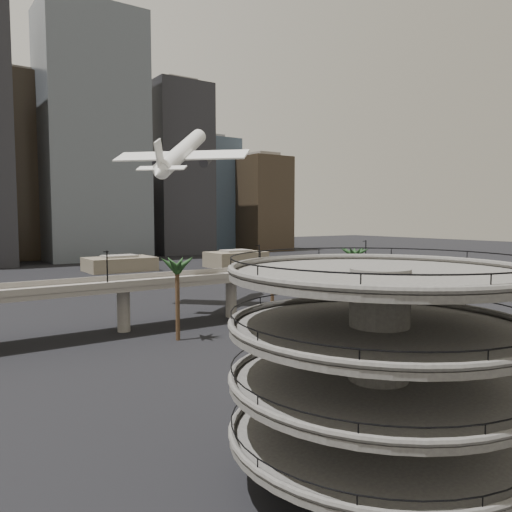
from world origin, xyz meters
TOP-DOWN VIEW (x-y plane):
  - ground at (0.00, 0.00)m, footprint 700.00×700.00m
  - parking_ramp at (-13.00, -4.00)m, footprint 22.20×22.20m
  - overpass at (0.00, 55.00)m, footprint 130.00×9.30m
  - palm_trees at (14.02, 44.65)m, footprint 42.40×10.40m
  - low_buildings at (6.89, 142.30)m, footprint 135.00×27.50m
  - skyline at (15.11, 217.09)m, footprint 269.00×86.00m
  - airborne_jet at (8.20, 70.42)m, footprint 25.51×25.39m
  - car_a at (1.06, 11.74)m, footprint 4.01×1.74m
  - car_b at (5.31, 14.92)m, footprint 4.41×2.35m
  - car_c at (23.09, 17.87)m, footprint 4.71×1.97m

SIDE VIEW (x-z plane):
  - ground at x=0.00m, z-range 0.00..0.00m
  - car_a at x=1.06m, z-range 0.00..1.35m
  - car_c at x=23.09m, z-range 0.00..1.36m
  - car_b at x=5.31m, z-range 0.00..1.38m
  - low_buildings at x=6.89m, z-range -0.54..6.26m
  - overpass at x=0.00m, z-range -0.01..14.69m
  - parking_ramp at x=-13.00m, z-range 1.16..18.51m
  - palm_trees at x=14.02m, z-range 4.43..18.43m
  - airborne_jet at x=8.20m, z-range 25.83..41.67m
  - skyline at x=15.11m, z-range -15.47..99.44m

